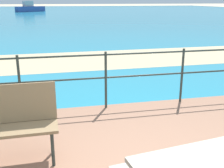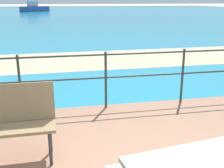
{
  "view_description": "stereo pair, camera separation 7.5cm",
  "coord_description": "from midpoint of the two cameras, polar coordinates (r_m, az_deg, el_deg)",
  "views": [
    {
      "loc": [
        -0.9,
        -2.2,
        1.97
      ],
      "look_at": [
        0.12,
        2.5,
        0.5
      ],
      "focal_mm": 44.4,
      "sensor_mm": 36.0,
      "label": 1
    },
    {
      "loc": [
        -0.83,
        -2.21,
        1.97
      ],
      "look_at": [
        0.12,
        2.5,
        0.5
      ],
      "focal_mm": 44.4,
      "sensor_mm": 36.0,
      "label": 2
    }
  ],
  "objects": [
    {
      "name": "railing_fence",
      "position": [
        4.92,
        -0.87,
        2.34
      ],
      "size": [
        5.94,
        0.04,
        1.04
      ],
      "color": "#2D3833",
      "rests_on": "patio_paving"
    },
    {
      "name": "beach_strip",
      "position": [
        9.4,
        -5.86,
        4.9
      ],
      "size": [
        54.04,
        3.93,
        0.01
      ],
      "primitive_type": "cube",
      "rotation": [
        0.0,
        0.0,
        0.02
      ],
      "color": "tan",
      "rests_on": "ground"
    },
    {
      "name": "boat_mid",
      "position": [
        48.77,
        -15.5,
        14.82
      ],
      "size": [
        4.94,
        4.2,
        1.72
      ],
      "rotation": [
        0.0,
        0.0,
        0.67
      ],
      "color": "#2D478C",
      "rests_on": "sea_water"
    },
    {
      "name": "sea_water",
      "position": [
        42.26,
        -10.51,
        14.12
      ],
      "size": [
        90.0,
        90.0,
        0.01
      ],
      "primitive_type": "cube",
      "color": "teal",
      "rests_on": "ground"
    }
  ]
}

